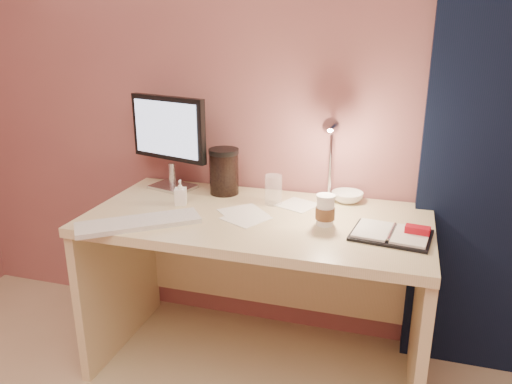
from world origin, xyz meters
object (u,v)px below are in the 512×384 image
(coffee_cup, at_px, (325,211))
(dark_jar, at_px, (224,174))
(monitor, at_px, (170,134))
(desk_lamp, at_px, (326,150))
(planner, at_px, (393,234))
(bowl, at_px, (347,197))
(keyboard, at_px, (139,223))
(lotion_bottle, at_px, (180,193))
(desk, at_px, (262,258))
(clear_cup, at_px, (273,190))

(coffee_cup, bearing_deg, dark_jar, 154.06)
(monitor, height_order, desk_lamp, monitor)
(planner, xyz_separation_m, bowl, (-0.21, 0.34, 0.01))
(keyboard, xyz_separation_m, lotion_bottle, (0.06, 0.26, 0.05))
(keyboard, relative_size, coffee_cup, 3.89)
(desk, bearing_deg, bowl, 31.68)
(desk_lamp, bearing_deg, bowl, 32.67)
(keyboard, bearing_deg, clear_cup, 3.99)
(desk_lamp, bearing_deg, lotion_bottle, -169.22)
(desk, distance_m, desk_lamp, 0.54)
(bowl, bearing_deg, coffee_cup, -100.04)
(bowl, relative_size, dark_jar, 0.74)
(desk, xyz_separation_m, coffee_cup, (0.28, -0.09, 0.28))
(lotion_bottle, bearing_deg, dark_jar, 57.38)
(planner, height_order, clear_cup, clear_cup)
(monitor, bearing_deg, desk, -1.97)
(planner, relative_size, bowl, 2.22)
(desk_lamp, bearing_deg, desk, -156.58)
(desk, height_order, monitor, monitor)
(lotion_bottle, relative_size, desk_lamp, 0.28)
(clear_cup, relative_size, lotion_bottle, 1.18)
(dark_jar, bearing_deg, bowl, 4.75)
(coffee_cup, distance_m, dark_jar, 0.57)
(coffee_cup, relative_size, clear_cup, 0.94)
(planner, distance_m, dark_jar, 0.83)
(dark_jar, bearing_deg, coffee_cup, -25.94)
(planner, xyz_separation_m, desk_lamp, (-0.31, 0.27, 0.23))
(desk, height_order, dark_jar, dark_jar)
(bowl, bearing_deg, lotion_bottle, -160.28)
(clear_cup, distance_m, bowl, 0.33)
(lotion_bottle, height_order, dark_jar, dark_jar)
(monitor, relative_size, coffee_cup, 3.60)
(coffee_cup, xyz_separation_m, bowl, (0.05, 0.30, -0.04))
(planner, height_order, coffee_cup, coffee_cup)
(planner, bearing_deg, clear_cup, 164.99)
(planner, bearing_deg, desk_lamp, 146.79)
(planner, height_order, dark_jar, dark_jar)
(planner, distance_m, coffee_cup, 0.27)
(desk, xyz_separation_m, keyboard, (-0.42, -0.31, 0.24))
(keyboard, bearing_deg, desk, -1.03)
(dark_jar, bearing_deg, planner, -20.69)
(coffee_cup, distance_m, bowl, 0.30)
(keyboard, height_order, lotion_bottle, lotion_bottle)
(bowl, bearing_deg, desk_lamp, -141.90)
(coffee_cup, bearing_deg, lotion_bottle, 175.77)
(desk, height_order, planner, planner)
(bowl, xyz_separation_m, desk_lamp, (-0.09, -0.07, 0.22))
(desk, height_order, bowl, bowl)
(clear_cup, bearing_deg, desk, -107.56)
(lotion_bottle, bearing_deg, desk, 6.68)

